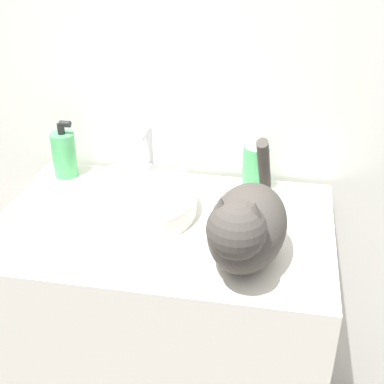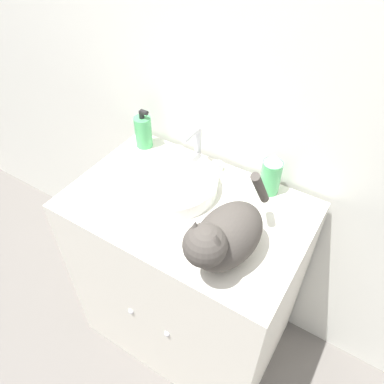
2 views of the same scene
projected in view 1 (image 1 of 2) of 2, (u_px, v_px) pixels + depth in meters
The scene contains 7 objects.
wall_back at pixel (187, 32), 1.39m from camera, with size 6.00×0.05×2.50m.
vanity_cabinet at pixel (167, 348), 1.53m from camera, with size 0.83×0.55×0.86m.
sink_basin at pixel (132, 201), 1.35m from camera, with size 0.33×0.33×0.06m.
faucet at pixel (148, 156), 1.47m from camera, with size 0.20×0.11×0.17m.
cat at pixel (246, 226), 1.12m from camera, with size 0.20×0.38×0.24m.
soap_bottle at pixel (64, 154), 1.50m from camera, with size 0.07×0.07×0.17m.
spray_bottle at pixel (256, 163), 1.43m from camera, with size 0.07×0.07×0.16m.
Camera 1 is at (0.27, -0.81, 1.57)m, focal length 50.00 mm.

